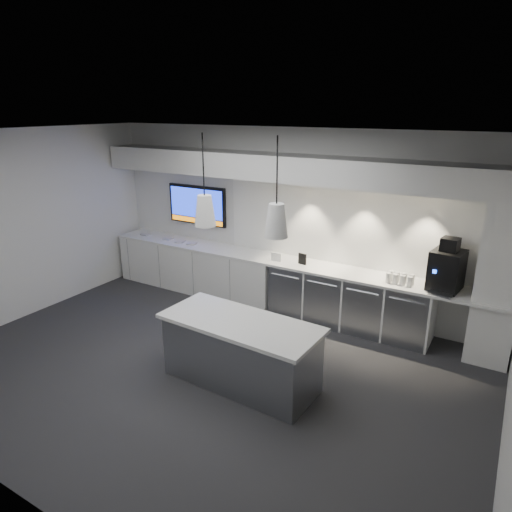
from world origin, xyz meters
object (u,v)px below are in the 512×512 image
Objects in this scene: island at (241,352)px; bin at (188,338)px; wall_tv at (197,205)px; coffee_machine at (447,268)px.

bin is (-1.00, 0.21, -0.18)m from island.
bin is (1.49, -2.23, -1.32)m from wall_tv.
wall_tv reaches higher than island.
wall_tv is at bearing 123.84° from bin.
island is 3.04m from coffee_machine.
island is 2.77× the size of coffee_machine.
coffee_machine is at bearing 33.83° from bin.
island is at bearing -11.74° from bin.
wall_tv reaches higher than bin.
wall_tv is 0.62× the size of island.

